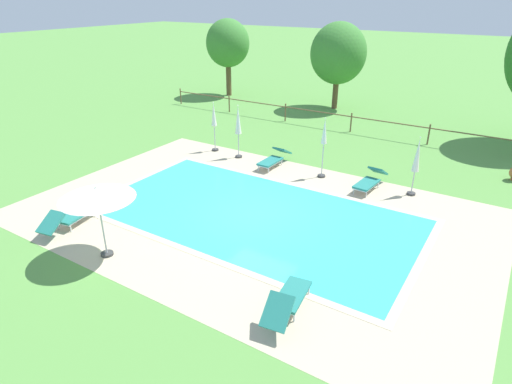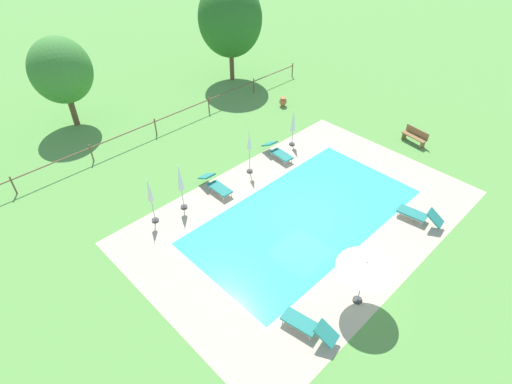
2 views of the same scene
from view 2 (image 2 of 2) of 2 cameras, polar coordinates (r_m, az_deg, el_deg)
ground_plane at (r=19.24m, az=6.80°, el=-3.32°), size 160.00×160.00×0.00m
pool_deck_paving at (r=19.24m, az=6.80°, el=-3.32°), size 15.61×10.39×0.01m
swimming_pool_water at (r=19.24m, az=6.80°, el=-3.31°), size 10.95×5.73×0.01m
pool_coping_rim at (r=19.23m, az=6.80°, el=-3.30°), size 11.43×6.21×0.01m
sun_lounger_north_near_steps at (r=22.80m, az=3.06°, el=5.60°), size 0.78×2.09×0.76m
sun_lounger_north_mid at (r=20.03m, az=21.59°, el=-2.93°), size 0.88×2.07×0.82m
sun_lounger_north_far at (r=20.43m, az=-5.57°, el=0.98°), size 0.63×2.07×0.73m
sun_lounger_north_end at (r=15.00m, az=7.13°, el=-17.83°), size 0.95×2.12×0.76m
patio_umbrella_open_foreground at (r=14.87m, az=14.99°, el=-9.79°), size 2.07×2.07×2.20m
patio_umbrella_closed_row_west at (r=18.84m, az=-10.45°, el=1.64°), size 0.32×0.32×2.46m
patio_umbrella_closed_row_mid_west at (r=20.90m, az=-0.93°, el=6.53°), size 0.32×0.32×2.51m
patio_umbrella_closed_row_centre at (r=18.42m, az=-14.47°, el=-0.28°), size 0.32×0.32×2.38m
patio_umbrella_closed_row_mid_east at (r=23.41m, az=5.17°, el=9.55°), size 0.32×0.32×2.28m
wooden_bench_lawn_side at (r=25.70m, az=21.15°, el=7.27°), size 0.67×1.55×0.87m
terracotta_urn_near_fence at (r=28.19m, az=3.75°, el=12.39°), size 0.49×0.49×0.61m
perimeter_fence at (r=25.42m, az=-13.81°, el=9.16°), size 24.58×0.08×1.05m
tree_west_mid at (r=30.85m, az=-3.61°, el=22.80°), size 4.44×4.44×6.99m
tree_centre at (r=27.03m, az=-25.40°, el=14.94°), size 3.52×3.52×5.39m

